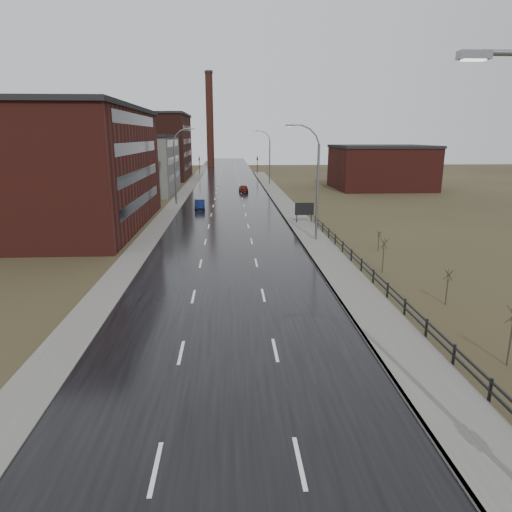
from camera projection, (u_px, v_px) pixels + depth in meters
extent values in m
cube|color=black|center=(229.00, 206.00, 68.64)|extent=(14.00, 300.00, 0.06)
cube|color=#595651|center=(316.00, 242.00, 44.97)|extent=(3.20, 180.00, 0.18)
cube|color=slate|center=(300.00, 243.00, 44.89)|extent=(0.16, 180.00, 0.18)
cube|color=#595651|center=(174.00, 206.00, 68.17)|extent=(2.40, 260.00, 0.12)
cube|color=#471914|center=(41.00, 170.00, 51.33)|extent=(22.00, 28.00, 13.00)
cube|color=black|center=(34.00, 107.00, 49.61)|extent=(22.44, 28.56, 0.50)
cube|color=black|center=(142.00, 201.00, 52.84)|extent=(0.06, 22.40, 1.20)
cube|color=black|center=(140.00, 174.00, 52.07)|extent=(0.06, 22.40, 1.20)
cube|color=black|center=(138.00, 147.00, 51.31)|extent=(0.06, 22.40, 1.20)
cube|color=black|center=(136.00, 120.00, 50.54)|extent=(0.06, 22.40, 1.20)
cube|color=slate|center=(130.00, 165.00, 83.73)|extent=(16.00, 20.00, 10.00)
cube|color=black|center=(128.00, 136.00, 82.39)|extent=(16.32, 20.40, 0.50)
cube|color=black|center=(174.00, 176.00, 84.69)|extent=(0.06, 16.00, 1.20)
cube|color=black|center=(174.00, 160.00, 83.93)|extent=(0.06, 16.00, 1.20)
cube|color=black|center=(173.00, 143.00, 83.16)|extent=(0.06, 16.00, 1.20)
cube|color=#331611|center=(134.00, 147.00, 111.77)|extent=(26.00, 24.00, 15.00)
cube|color=black|center=(132.00, 114.00, 109.79)|extent=(26.52, 24.48, 0.50)
cube|color=black|center=(188.00, 166.00, 113.65)|extent=(0.06, 19.20, 1.20)
cube|color=black|center=(188.00, 154.00, 112.88)|extent=(0.06, 19.20, 1.20)
cube|color=black|center=(187.00, 141.00, 112.12)|extent=(0.06, 19.20, 1.20)
cube|color=black|center=(187.00, 129.00, 111.35)|extent=(0.06, 19.20, 1.20)
cube|color=#471914|center=(381.00, 168.00, 90.56)|extent=(18.00, 16.00, 8.00)
cube|color=black|center=(382.00, 146.00, 89.47)|extent=(18.36, 16.32, 0.50)
cylinder|color=#331611|center=(210.00, 121.00, 151.35)|extent=(2.40, 2.40, 30.00)
cylinder|color=black|center=(209.00, 72.00, 147.45)|extent=(2.70, 2.70, 0.80)
cylinder|color=slate|center=(508.00, 53.00, 9.95)|extent=(1.15, 0.14, 0.14)
cube|color=slate|center=(474.00, 55.00, 9.92)|extent=(0.70, 0.28, 0.18)
cube|color=silver|center=(474.00, 60.00, 9.94)|extent=(0.50, 0.20, 0.04)
cylinder|color=slate|center=(317.00, 194.00, 44.76)|extent=(0.24, 0.24, 9.50)
cylinder|color=slate|center=(318.00, 140.00, 43.44)|extent=(0.51, 0.14, 0.98)
cylinder|color=slate|center=(313.00, 132.00, 43.23)|extent=(0.81, 0.14, 0.81)
cylinder|color=slate|center=(305.00, 127.00, 43.06)|extent=(0.98, 0.14, 0.51)
cylinder|color=slate|center=(297.00, 125.00, 42.97)|extent=(1.01, 0.14, 0.14)
cube|color=slate|center=(289.00, 125.00, 42.95)|extent=(0.70, 0.28, 0.18)
cube|color=silver|center=(289.00, 127.00, 42.97)|extent=(0.50, 0.20, 0.04)
cylinder|color=slate|center=(175.00, 173.00, 68.91)|extent=(0.24, 0.24, 9.50)
cylinder|color=slate|center=(175.00, 138.00, 67.61)|extent=(0.51, 0.14, 0.98)
cylinder|color=slate|center=(178.00, 133.00, 67.45)|extent=(0.81, 0.14, 0.81)
cylinder|color=slate|center=(182.00, 130.00, 67.37)|extent=(0.98, 0.14, 0.51)
cylinder|color=slate|center=(188.00, 129.00, 67.38)|extent=(1.01, 0.14, 0.14)
cube|color=slate|center=(193.00, 129.00, 67.43)|extent=(0.70, 0.28, 0.18)
cube|color=silver|center=(193.00, 130.00, 67.45)|extent=(0.50, 0.20, 0.04)
cylinder|color=slate|center=(270.00, 163.00, 96.88)|extent=(0.24, 0.24, 9.50)
cylinder|color=slate|center=(269.00, 138.00, 95.56)|extent=(0.51, 0.14, 0.98)
cylinder|color=slate|center=(267.00, 134.00, 95.35)|extent=(0.81, 0.14, 0.81)
cylinder|color=slate|center=(263.00, 132.00, 95.19)|extent=(0.98, 0.14, 0.51)
cylinder|color=slate|center=(259.00, 131.00, 95.10)|extent=(1.01, 0.14, 0.14)
cube|color=slate|center=(256.00, 131.00, 95.07)|extent=(0.70, 0.28, 0.18)
cube|color=silver|center=(256.00, 132.00, 95.10)|extent=(0.50, 0.20, 0.04)
cube|color=black|center=(490.00, 391.00, 17.92)|extent=(0.10, 0.10, 1.10)
cube|color=black|center=(454.00, 355.00, 20.82)|extent=(0.10, 0.10, 1.10)
cube|color=black|center=(426.00, 329.00, 23.72)|extent=(0.10, 0.10, 1.10)
cube|color=black|center=(405.00, 308.00, 26.61)|extent=(0.10, 0.10, 1.10)
cube|color=black|center=(387.00, 291.00, 29.51)|extent=(0.10, 0.10, 1.10)
cube|color=black|center=(373.00, 277.00, 32.40)|extent=(0.10, 0.10, 1.10)
cube|color=black|center=(361.00, 265.00, 35.30)|extent=(0.10, 0.10, 1.10)
cube|color=black|center=(351.00, 256.00, 38.19)|extent=(0.10, 0.10, 1.10)
cube|color=black|center=(343.00, 247.00, 41.09)|extent=(0.10, 0.10, 1.10)
cube|color=black|center=(335.00, 240.00, 43.99)|extent=(0.10, 0.10, 1.10)
cube|color=black|center=(329.00, 233.00, 46.88)|extent=(0.10, 0.10, 1.10)
cube|color=black|center=(323.00, 228.00, 49.78)|extent=(0.10, 0.10, 1.10)
cube|color=black|center=(318.00, 223.00, 52.67)|extent=(0.10, 0.10, 1.10)
cube|color=black|center=(391.00, 287.00, 28.92)|extent=(0.08, 53.00, 0.10)
cube|color=black|center=(390.00, 293.00, 29.02)|extent=(0.08, 53.00, 0.10)
cylinder|color=#382D23|center=(510.00, 344.00, 20.78)|extent=(0.08, 0.08, 2.14)
cylinder|color=#382D23|center=(447.00, 292.00, 28.42)|extent=(0.08, 0.08, 1.69)
cylinder|color=#382D23|center=(449.00, 275.00, 28.15)|extent=(0.04, 0.57, 0.67)
cylinder|color=#382D23|center=(449.00, 275.00, 28.19)|extent=(0.54, 0.22, 0.68)
cylinder|color=#382D23|center=(448.00, 275.00, 28.17)|extent=(0.33, 0.48, 0.68)
cylinder|color=#382D23|center=(448.00, 275.00, 28.11)|extent=(0.33, 0.48, 0.68)
cylinder|color=#382D23|center=(449.00, 275.00, 28.10)|extent=(0.54, 0.22, 0.68)
cylinder|color=#382D23|center=(383.00, 260.00, 35.02)|extent=(0.08, 0.08, 2.01)
cylinder|color=#382D23|center=(385.00, 244.00, 34.69)|extent=(0.04, 0.68, 0.79)
cylinder|color=#382D23|center=(384.00, 244.00, 34.73)|extent=(0.64, 0.25, 0.80)
cylinder|color=#382D23|center=(384.00, 244.00, 34.71)|extent=(0.38, 0.57, 0.81)
cylinder|color=#382D23|center=(384.00, 244.00, 34.65)|extent=(0.38, 0.57, 0.81)
cylinder|color=#382D23|center=(385.00, 244.00, 34.64)|extent=(0.64, 0.25, 0.80)
cylinder|color=#382D23|center=(378.00, 244.00, 41.75)|extent=(0.08, 0.08, 1.39)
cylinder|color=#382D23|center=(380.00, 234.00, 41.52)|extent=(0.04, 0.48, 0.55)
cylinder|color=#382D23|center=(379.00, 234.00, 41.56)|extent=(0.45, 0.18, 0.56)
cylinder|color=#382D23|center=(379.00, 234.00, 41.54)|extent=(0.28, 0.40, 0.57)
cylinder|color=#382D23|center=(379.00, 234.00, 41.49)|extent=(0.28, 0.40, 0.57)
cylinder|color=#382D23|center=(379.00, 234.00, 41.47)|extent=(0.45, 0.18, 0.56)
cube|color=black|center=(297.00, 216.00, 54.82)|extent=(0.10, 0.10, 1.80)
cube|color=black|center=(311.00, 216.00, 54.91)|extent=(0.10, 0.10, 1.80)
cube|color=silver|center=(304.00, 209.00, 54.59)|extent=(2.18, 0.08, 1.39)
cube|color=black|center=(304.00, 209.00, 54.54)|extent=(2.28, 0.04, 1.49)
cylinder|color=black|center=(199.00, 165.00, 125.45)|extent=(0.16, 0.16, 5.20)
imported|color=black|center=(199.00, 157.00, 124.90)|extent=(0.58, 2.73, 1.10)
sphere|color=#FF190C|center=(199.00, 156.00, 124.68)|extent=(0.18, 0.18, 0.18)
cylinder|color=black|center=(257.00, 164.00, 126.34)|extent=(0.16, 0.16, 5.20)
imported|color=black|center=(257.00, 156.00, 125.80)|extent=(0.58, 2.73, 1.10)
sphere|color=#FF190C|center=(257.00, 155.00, 125.57)|extent=(0.18, 0.18, 0.18)
imported|color=#0B1338|center=(200.00, 205.00, 65.26)|extent=(1.64, 4.17, 1.35)
imported|color=#52140D|center=(244.00, 189.00, 85.47)|extent=(1.80, 4.06, 1.36)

